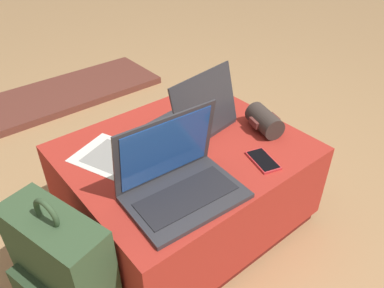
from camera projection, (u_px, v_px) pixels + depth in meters
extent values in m
plane|color=tan|center=(186.00, 217.00, 1.66)|extent=(14.00, 14.00, 0.00)
cube|color=maroon|center=(185.00, 213.00, 1.65)|extent=(0.84, 0.72, 0.05)
cube|color=#B22D23|center=(185.00, 180.00, 1.53)|extent=(0.88, 0.75, 0.33)
cube|color=#333338|center=(186.00, 197.00, 1.20)|extent=(0.38, 0.27, 0.02)
cube|color=#232328|center=(187.00, 196.00, 1.19)|extent=(0.33, 0.16, 0.00)
cube|color=#333338|center=(166.00, 148.00, 1.20)|extent=(0.37, 0.07, 0.25)
cube|color=#1E4799|center=(167.00, 149.00, 1.19)|extent=(0.33, 0.06, 0.22)
cube|color=#333338|center=(188.00, 125.00, 1.55)|extent=(0.36, 0.29, 0.02)
cube|color=#232328|center=(187.00, 122.00, 1.55)|extent=(0.31, 0.18, 0.00)
cube|color=#333338|center=(206.00, 105.00, 1.43)|extent=(0.34, 0.11, 0.24)
cube|color=white|center=(205.00, 105.00, 1.43)|extent=(0.30, 0.10, 0.22)
cube|color=red|center=(263.00, 161.00, 1.36)|extent=(0.11, 0.15, 0.01)
cube|color=black|center=(263.00, 159.00, 1.36)|extent=(0.10, 0.14, 0.00)
cube|color=#385133|center=(65.00, 271.00, 1.16)|extent=(0.23, 0.37, 0.46)
torus|color=#385133|center=(46.00, 214.00, 1.02)|extent=(0.04, 0.10, 0.10)
cube|color=silver|center=(115.00, 158.00, 1.38)|extent=(0.30, 0.35, 0.00)
cube|color=gray|center=(115.00, 157.00, 1.38)|extent=(0.23, 0.25, 0.00)
cylinder|color=#3D332D|center=(264.00, 121.00, 1.51)|extent=(0.13, 0.18, 0.09)
cube|color=brown|center=(264.00, 121.00, 1.51)|extent=(0.12, 0.09, 0.03)
cube|color=brown|center=(56.00, 96.00, 2.54)|extent=(1.40, 0.50, 0.04)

